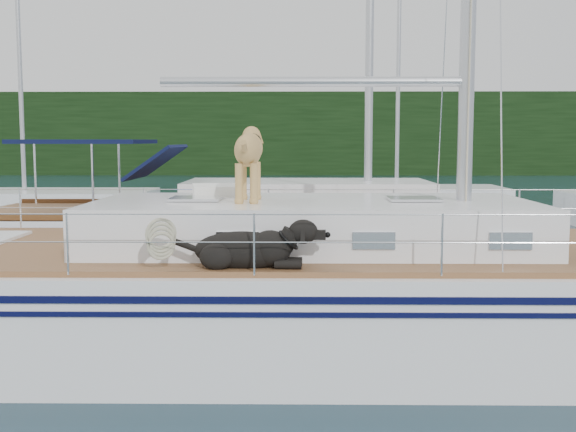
{
  "coord_description": "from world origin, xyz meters",
  "views": [
    {
      "loc": [
        0.61,
        -8.6,
        2.52
      ],
      "look_at": [
        0.5,
        0.2,
        1.6
      ],
      "focal_mm": 45.0,
      "sensor_mm": 36.0,
      "label": 1
    }
  ],
  "objects": [
    {
      "name": "bg_boat_west",
      "position": [
        -8.0,
        14.0,
        0.45
      ],
      "size": [
        8.0,
        3.0,
        11.65
      ],
      "color": "white",
      "rests_on": "ground"
    },
    {
      "name": "tree_line",
      "position": [
        0.0,
        45.0,
        3.0
      ],
      "size": [
        90.0,
        3.0,
        6.0
      ],
      "primitive_type": "cube",
      "color": "black",
      "rests_on": "ground"
    },
    {
      "name": "bg_boat_center",
      "position": [
        4.0,
        16.0,
        0.45
      ],
      "size": [
        7.2,
        3.0,
        11.65
      ],
      "color": "white",
      "rests_on": "ground"
    },
    {
      "name": "ground",
      "position": [
        0.0,
        0.0,
        0.0
      ],
      "size": [
        120.0,
        120.0,
        0.0
      ],
      "primitive_type": "plane",
      "color": "black",
      "rests_on": "ground"
    },
    {
      "name": "main_sailboat",
      "position": [
        0.09,
        -0.01,
        0.68
      ],
      "size": [
        12.0,
        3.8,
        14.01
      ],
      "color": "white",
      "rests_on": "ground"
    },
    {
      "name": "neighbor_sailboat",
      "position": [
        -0.27,
        5.71,
        0.63
      ],
      "size": [
        11.0,
        3.5,
        13.3
      ],
      "color": "white",
      "rests_on": "ground"
    },
    {
      "name": "shore_bank",
      "position": [
        0.0,
        46.2,
        0.6
      ],
      "size": [
        92.0,
        1.0,
        1.2
      ],
      "primitive_type": "cube",
      "color": "#595147",
      "rests_on": "ground"
    }
  ]
}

